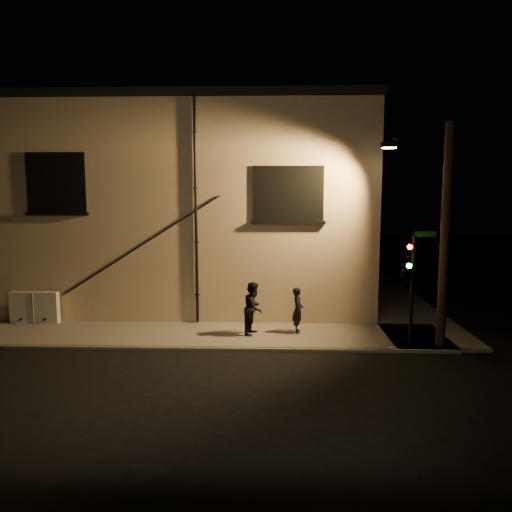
{
  "coord_description": "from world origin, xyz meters",
  "views": [
    {
      "loc": [
        1.03,
        -15.45,
        5.05
      ],
      "look_at": [
        0.46,
        1.8,
        2.83
      ],
      "focal_mm": 35.0,
      "sensor_mm": 36.0,
      "label": 1
    }
  ],
  "objects_px": {
    "pedestrian_a": "(298,310)",
    "streetlamp_pole": "(442,231)",
    "traffic_signal": "(407,269)",
    "pedestrian_b": "(254,308)",
    "utility_cabinet": "(35,307)"
  },
  "relations": [
    {
      "from": "pedestrian_b",
      "to": "traffic_signal",
      "type": "relative_size",
      "value": 0.5
    },
    {
      "from": "pedestrian_b",
      "to": "streetlamp_pole",
      "type": "relative_size",
      "value": 0.25
    },
    {
      "from": "pedestrian_a",
      "to": "traffic_signal",
      "type": "xyz_separation_m",
      "value": [
        3.37,
        -1.44,
        1.69
      ]
    },
    {
      "from": "pedestrian_a",
      "to": "traffic_signal",
      "type": "bearing_deg",
      "value": -112.2
    },
    {
      "from": "utility_cabinet",
      "to": "streetlamp_pole",
      "type": "bearing_deg",
      "value": -8.67
    },
    {
      "from": "utility_cabinet",
      "to": "pedestrian_a",
      "type": "distance_m",
      "value": 9.93
    },
    {
      "from": "pedestrian_a",
      "to": "traffic_signal",
      "type": "relative_size",
      "value": 0.43
    },
    {
      "from": "pedestrian_a",
      "to": "utility_cabinet",
      "type": "bearing_deg",
      "value": 85.41
    },
    {
      "from": "pedestrian_a",
      "to": "traffic_signal",
      "type": "height_order",
      "value": "traffic_signal"
    },
    {
      "from": "pedestrian_b",
      "to": "streetlamp_pole",
      "type": "bearing_deg",
      "value": -82.35
    },
    {
      "from": "utility_cabinet",
      "to": "pedestrian_a",
      "type": "height_order",
      "value": "pedestrian_a"
    },
    {
      "from": "utility_cabinet",
      "to": "streetlamp_pole",
      "type": "height_order",
      "value": "streetlamp_pole"
    },
    {
      "from": "pedestrian_a",
      "to": "streetlamp_pole",
      "type": "bearing_deg",
      "value": -104.37
    },
    {
      "from": "pedestrian_a",
      "to": "streetlamp_pole",
      "type": "xyz_separation_m",
      "value": [
        4.46,
        -1.23,
        2.9
      ]
    },
    {
      "from": "pedestrian_b",
      "to": "utility_cabinet",
      "type": "bearing_deg",
      "value": 98.69
    }
  ]
}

